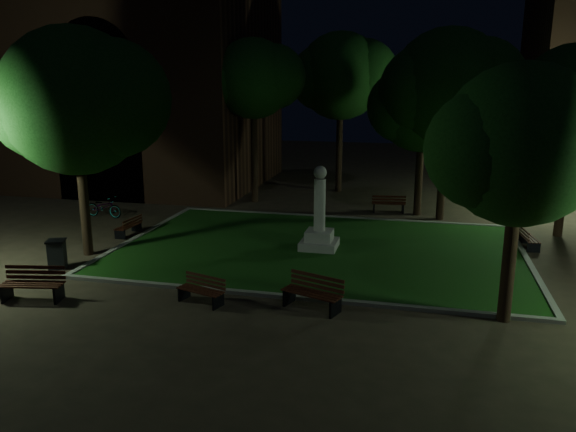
# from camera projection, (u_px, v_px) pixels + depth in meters

# --- Properties ---
(ground) EXTENTS (80.00, 80.00, 0.00)m
(ground) POSITION_uv_depth(u_px,v_px,m) (309.00, 266.00, 19.84)
(ground) COLOR #3D3123
(lawn) EXTENTS (15.00, 10.00, 0.08)m
(lawn) POSITION_uv_depth(u_px,v_px,m) (319.00, 249.00, 21.72)
(lawn) COLOR #164211
(lawn) RESTS_ON ground
(lawn_kerb) EXTENTS (15.40, 10.40, 0.12)m
(lawn_kerb) POSITION_uv_depth(u_px,v_px,m) (319.00, 248.00, 21.72)
(lawn_kerb) COLOR slate
(lawn_kerb) RESTS_ON ground
(monument) EXTENTS (1.40, 1.40, 3.20)m
(monument) POSITION_uv_depth(u_px,v_px,m) (319.00, 226.00, 21.50)
(monument) COLOR gray
(monument) RESTS_ON lawn
(building_main) EXTENTS (20.00, 12.00, 15.00)m
(building_main) POSITION_uv_depth(u_px,v_px,m) (103.00, 63.00, 34.68)
(building_main) COLOR #412518
(building_main) RESTS_ON ground
(tree_west) EXTENTS (6.45, 5.26, 8.31)m
(tree_west) POSITION_uv_depth(u_px,v_px,m) (78.00, 101.00, 19.79)
(tree_west) COLOR black
(tree_west) RESTS_ON ground
(tree_north_wl) EXTENTS (5.05, 4.12, 8.51)m
(tree_north_wl) POSITION_uv_depth(u_px,v_px,m) (255.00, 79.00, 28.68)
(tree_north_wl) COLOR black
(tree_north_wl) RESTS_ON ground
(tree_north_er) EXTENTS (6.48, 5.29, 8.71)m
(tree_north_er) POSITION_uv_depth(u_px,v_px,m) (451.00, 88.00, 24.99)
(tree_north_er) COLOR black
(tree_north_er) RESTS_ON ground
(tree_ne) EXTENTS (5.54, 4.52, 7.85)m
(tree_ne) POSITION_uv_depth(u_px,v_px,m) (576.00, 101.00, 22.30)
(tree_ne) COLOR black
(tree_ne) RESTS_ON ground
(tree_se) EXTENTS (5.14, 4.20, 6.91)m
(tree_se) POSITION_uv_depth(u_px,v_px,m) (524.00, 145.00, 14.22)
(tree_se) COLOR black
(tree_se) RESTS_ON ground
(tree_nw) EXTENTS (5.88, 4.80, 8.17)m
(tree_nw) POSITION_uv_depth(u_px,v_px,m) (164.00, 92.00, 30.25)
(tree_nw) COLOR black
(tree_nw) RESTS_ON ground
(tree_far_north) EXTENTS (6.00, 4.90, 9.04)m
(tree_far_north) POSITION_uv_depth(u_px,v_px,m) (343.00, 76.00, 31.41)
(tree_far_north) COLOR black
(tree_far_north) RESTS_ON ground
(tree_extra) EXTENTS (5.50, 4.49, 7.54)m
(tree_extra) POSITION_uv_depth(u_px,v_px,m) (425.00, 104.00, 26.07)
(tree_extra) COLOR black
(tree_extra) RESTS_ON ground
(lamppost_nw) EXTENTS (1.18, 0.28, 4.31)m
(lamppost_nw) POSITION_uv_depth(u_px,v_px,m) (165.00, 140.00, 32.27)
(lamppost_nw) COLOR black
(lamppost_nw) RESTS_ON ground
(lamppost_ne) EXTENTS (1.18, 0.28, 4.06)m
(lamppost_ne) POSITION_uv_depth(u_px,v_px,m) (559.00, 157.00, 26.35)
(lamppost_ne) COLOR black
(lamppost_ne) RESTS_ON ground
(bench_near_left) EXTENTS (1.55, 0.93, 0.81)m
(bench_near_left) POSITION_uv_depth(u_px,v_px,m) (202.00, 291.00, 16.52)
(bench_near_left) COLOR black
(bench_near_left) RESTS_ON ground
(bench_near_right) EXTENTS (1.87, 1.18, 0.97)m
(bench_near_right) POSITION_uv_depth(u_px,v_px,m) (313.00, 294.00, 16.08)
(bench_near_right) COLOR black
(bench_near_right) RESTS_ON ground
(bench_west_near) EXTENTS (1.91, 0.96, 1.00)m
(bench_west_near) POSITION_uv_depth(u_px,v_px,m) (33.00, 285.00, 16.73)
(bench_west_near) COLOR black
(bench_west_near) RESTS_ON ground
(bench_left_side) EXTENTS (0.59, 1.46, 0.79)m
(bench_left_side) POSITION_uv_depth(u_px,v_px,m) (129.00, 227.00, 23.64)
(bench_left_side) COLOR black
(bench_left_side) RESTS_ON ground
(bench_right_side) EXTENTS (0.66, 1.47, 0.78)m
(bench_right_side) POSITION_uv_depth(u_px,v_px,m) (528.00, 239.00, 21.91)
(bench_right_side) COLOR black
(bench_right_side) RESTS_ON ground
(bench_far_side) EXTENTS (1.68, 0.77, 0.89)m
(bench_far_side) POSITION_uv_depth(u_px,v_px,m) (389.00, 204.00, 27.70)
(bench_far_side) COLOR black
(bench_far_side) RESTS_ON ground
(trash_bin) EXTENTS (0.78, 0.78, 1.03)m
(trash_bin) POSITION_uv_depth(u_px,v_px,m) (57.00, 254.00, 19.51)
(trash_bin) COLOR black
(trash_bin) RESTS_ON ground
(bicycle) EXTENTS (1.96, 0.83, 1.00)m
(bicycle) POSITION_uv_depth(u_px,v_px,m) (104.00, 207.00, 26.73)
(bicycle) COLOR black
(bicycle) RESTS_ON ground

